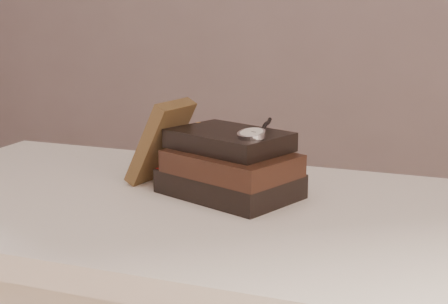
% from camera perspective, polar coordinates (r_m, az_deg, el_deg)
% --- Properties ---
extents(table, '(1.00, 0.60, 0.75)m').
position_cam_1_polar(table, '(1.15, -5.67, -8.32)').
color(table, white).
rests_on(table, ground).
extents(book_stack, '(0.26, 0.22, 0.11)m').
position_cam_1_polar(book_stack, '(1.11, 0.53, -1.24)').
color(book_stack, black).
rests_on(book_stack, table).
extents(journal, '(0.11, 0.12, 0.15)m').
position_cam_1_polar(journal, '(1.19, -5.51, 0.90)').
color(journal, '#3E2B17').
rests_on(journal, table).
extents(pocket_watch, '(0.06, 0.15, 0.02)m').
position_cam_1_polar(pocket_watch, '(1.06, 2.58, 1.69)').
color(pocket_watch, silver).
rests_on(pocket_watch, book_stack).
extents(eyeglasses, '(0.12, 0.13, 0.04)m').
position_cam_1_polar(eyeglasses, '(1.22, 0.10, 0.54)').
color(eyeglasses, silver).
rests_on(eyeglasses, book_stack).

